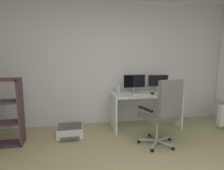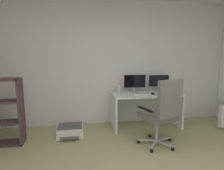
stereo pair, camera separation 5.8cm
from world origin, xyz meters
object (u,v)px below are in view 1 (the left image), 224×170
(desk, at_px, (146,102))
(computer_mouse, at_px, (152,93))
(monitor_secondary, at_px, (158,82))
(desktop_speaker, at_px, (119,90))
(monitor_main, at_px, (134,82))
(keyboard, at_px, (141,94))
(printer, at_px, (70,131))
(office_chair, at_px, (162,111))

(desk, height_order, computer_mouse, computer_mouse)
(monitor_secondary, height_order, desktop_speaker, monitor_secondary)
(monitor_main, xyz_separation_m, keyboard, (0.08, -0.19, -0.22))
(monitor_secondary, bearing_deg, desk, -159.21)
(monitor_secondary, relative_size, computer_mouse, 4.32)
(monitor_secondary, bearing_deg, keyboard, -157.58)
(printer, bearing_deg, office_chair, -25.61)
(computer_mouse, xyz_separation_m, office_chair, (-0.17, -0.83, -0.12))
(desk, distance_m, monitor_main, 0.49)
(office_chair, bearing_deg, monitor_secondary, 69.75)
(keyboard, height_order, desktop_speaker, desktop_speaker)
(monitor_main, distance_m, keyboard, 0.30)
(monitor_main, bearing_deg, monitor_secondary, 0.01)
(monitor_main, height_order, printer, monitor_main)
(keyboard, bearing_deg, desktop_speaker, 158.33)
(printer, bearing_deg, computer_mouse, 3.82)
(computer_mouse, bearing_deg, printer, -160.84)
(desk, relative_size, computer_mouse, 14.12)
(monitor_main, height_order, keyboard, monitor_main)
(monitor_main, relative_size, desktop_speaker, 2.97)
(desktop_speaker, xyz_separation_m, office_chair, (0.50, -0.99, -0.18))
(desk, height_order, monitor_main, monitor_main)
(monitor_main, bearing_deg, computer_mouse, -32.22)
(desk, bearing_deg, printer, -172.81)
(printer, bearing_deg, desktop_speaker, 15.21)
(desk, relative_size, monitor_main, 2.79)
(keyboard, relative_size, printer, 0.72)
(keyboard, relative_size, desktop_speaker, 2.00)
(desk, bearing_deg, office_chair, -94.03)
(office_chair, bearing_deg, desktop_speaker, 117.10)
(monitor_main, xyz_separation_m, printer, (-1.34, -0.32, -0.85))
(monitor_secondary, xyz_separation_m, office_chair, (-0.38, -1.03, -0.32))
(monitor_main, bearing_deg, printer, -166.68)
(monitor_main, relative_size, printer, 1.06)
(desktop_speaker, height_order, printer, desktop_speaker)
(office_chair, relative_size, printer, 2.41)
(desk, height_order, printer, desk)
(keyboard, xyz_separation_m, office_chair, (0.07, -0.85, -0.11))
(desk, height_order, monitor_secondary, monitor_secondary)
(monitor_secondary, xyz_separation_m, keyboard, (-0.45, -0.19, -0.21))
(keyboard, xyz_separation_m, printer, (-1.42, -0.13, -0.63))
(desk, bearing_deg, keyboard, -153.96)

